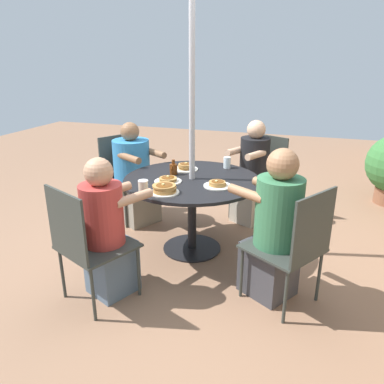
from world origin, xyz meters
name	(u,v)px	position (x,y,z in m)	size (l,w,h in m)	color
ground_plane	(192,248)	(0.00, 0.00, 0.00)	(12.00, 12.00, 0.00)	#8C664C
patio_table	(192,190)	(0.00, 0.00, 0.60)	(1.25, 1.25, 0.71)	black
umbrella_pole	(192,127)	(0.00, 0.00, 1.18)	(0.05, 0.05, 2.36)	#ADADB2
patio_chair_north	(295,243)	(0.60, 0.96, 0.52)	(0.66, 0.66, 0.92)	#333833
diner_north	(274,231)	(0.50, 0.81, 0.54)	(0.54, 0.59, 1.17)	#3D3D42
patio_chair_east	(262,173)	(-1.02, 0.49, 0.52)	(0.64, 0.64, 0.92)	#333833
diner_east	(252,176)	(-0.86, 0.41, 0.52)	(0.53, 0.47, 1.13)	beige
patio_chair_south	(124,172)	(-0.55, -0.99, 0.52)	(0.65, 0.65, 0.92)	#333833
diner_south	(134,178)	(-0.46, -0.83, 0.49)	(0.59, 0.64, 1.11)	gray
patio_chair_west	(85,241)	(1.04, -0.46, 0.52)	(0.63, 0.63, 0.92)	#333833
diner_west	(107,233)	(0.87, -0.39, 0.51)	(0.56, 0.47, 1.10)	slate
pancake_plate_a	(185,167)	(-0.25, -0.15, 0.74)	(0.24, 0.24, 0.07)	silver
pancake_plate_b	(168,180)	(0.16, -0.17, 0.73)	(0.24, 0.24, 0.05)	silver
pancake_plate_c	(165,189)	(0.43, -0.09, 0.74)	(0.24, 0.24, 0.08)	silver
pancake_plate_d	(218,184)	(0.14, 0.27, 0.73)	(0.24, 0.24, 0.06)	silver
syrup_bottle	(173,169)	(-0.07, -0.21, 0.77)	(0.09, 0.07, 0.14)	#602D0F
coffee_cup	(143,186)	(0.45, -0.27, 0.76)	(0.08, 0.08, 0.10)	beige
drinking_glass_a	(227,163)	(-0.44, 0.22, 0.77)	(0.07, 0.07, 0.11)	silver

